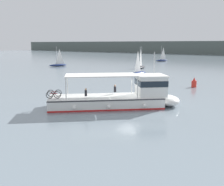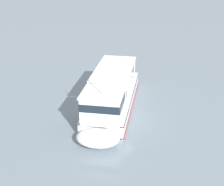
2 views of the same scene
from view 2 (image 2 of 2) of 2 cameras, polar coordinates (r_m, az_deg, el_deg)
name	(u,v)px [view 2 (image 2 of 2)]	position (r m, az deg, el deg)	size (l,w,h in m)	color
ground_plane	(114,120)	(25.20, 0.38, -4.69)	(400.00, 400.00, 0.00)	gray
ferry_main	(110,103)	(25.59, -0.39, -1.69)	(11.03, 11.32, 5.32)	white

